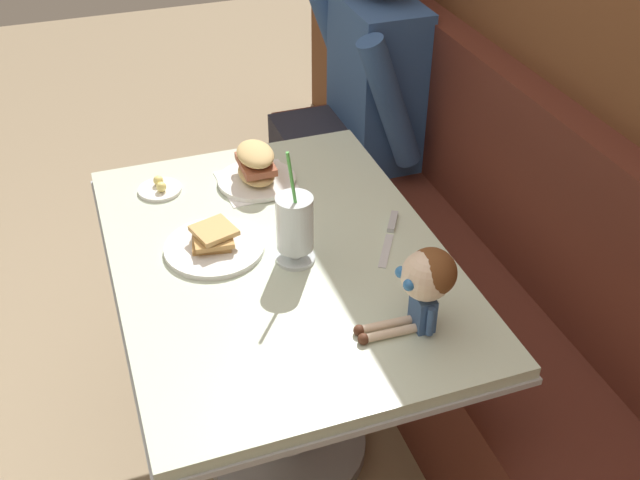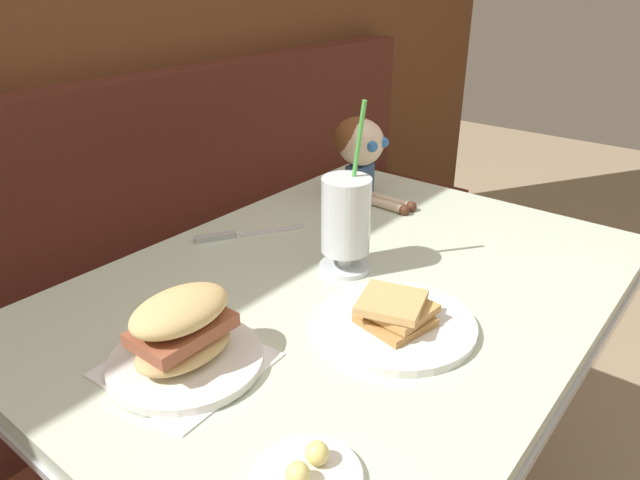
# 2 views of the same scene
# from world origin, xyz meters

# --- Properties ---
(booth_bench) EXTENTS (2.60, 0.48, 1.00)m
(booth_bench) POSITION_xyz_m (0.00, 0.81, 0.33)
(booth_bench) COLOR #512319
(booth_bench) RESTS_ON ground
(diner_table) EXTENTS (1.11, 0.81, 0.74)m
(diner_table) POSITION_xyz_m (0.00, 0.18, 0.54)
(diner_table) COLOR beige
(diner_table) RESTS_ON ground
(toast_plate) EXTENTS (0.25, 0.25, 0.06)m
(toast_plate) POSITION_xyz_m (-0.07, 0.03, 0.76)
(toast_plate) COLOR white
(toast_plate) RESTS_ON diner_table
(milkshake_glass) EXTENTS (0.10, 0.10, 0.32)m
(milkshake_glass) POSITION_xyz_m (0.04, 0.21, 0.84)
(milkshake_glass) COLOR silver
(milkshake_glass) RESTS_ON diner_table
(sandwich_plate) EXTENTS (0.22, 0.22, 0.12)m
(sandwich_plate) POSITION_xyz_m (-0.34, 0.22, 0.79)
(sandwich_plate) COLOR white
(sandwich_plate) RESTS_ON diner_table
(butter_saucer) EXTENTS (0.12, 0.12, 0.04)m
(butter_saucer) POSITION_xyz_m (-0.39, -0.05, 0.75)
(butter_saucer) COLOR white
(butter_saucer) RESTS_ON diner_table
(butter_knife) EXTENTS (0.21, 0.14, 0.01)m
(butter_knife) POSITION_xyz_m (-0.00, 0.48, 0.74)
(butter_knife) COLOR silver
(butter_knife) RESTS_ON diner_table
(seated_doll) EXTENTS (0.12, 0.22, 0.20)m
(seated_doll) POSITION_xyz_m (0.35, 0.40, 0.87)
(seated_doll) COLOR #385689
(seated_doll) RESTS_ON diner_table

